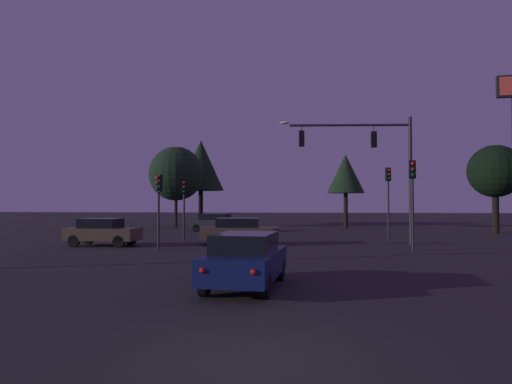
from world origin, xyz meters
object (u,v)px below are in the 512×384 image
(traffic_light_corner_left, at_px, (413,187))
(tree_left_far, at_px, (176,174))
(tree_right_cluster, at_px, (495,172))
(traffic_light_median, at_px, (388,189))
(traffic_light_far_side, at_px, (158,196))
(tree_behind_sign, at_px, (201,166))
(car_far_lane, at_px, (216,222))
(car_crossing_left, at_px, (103,232))
(car_crossing_right, at_px, (240,231))
(tree_center_horizon, at_px, (346,174))
(car_nearside_lane, at_px, (246,259))
(traffic_signal_mast_arm, at_px, (372,155))
(traffic_light_corner_right, at_px, (184,197))

(traffic_light_corner_left, xyz_separation_m, tree_left_far, (-17.88, 19.87, 2.15))
(tree_right_cluster, bearing_deg, traffic_light_median, -146.91)
(traffic_light_corner_left, distance_m, tree_left_far, 26.82)
(traffic_light_far_side, bearing_deg, tree_behind_sign, 98.40)
(car_far_lane, relative_size, tree_behind_sign, 0.49)
(car_crossing_left, height_order, car_crossing_right, same)
(traffic_light_corner_left, height_order, traffic_light_median, traffic_light_median)
(tree_left_far, relative_size, tree_center_horizon, 1.12)
(car_crossing_left, bearing_deg, car_nearside_lane, -49.55)
(traffic_signal_mast_arm, xyz_separation_m, tree_behind_sign, (-15.07, 22.01, 1.47))
(car_crossing_right, bearing_deg, traffic_light_corner_right, 145.80)
(car_crossing_left, bearing_deg, tree_left_far, 94.27)
(traffic_signal_mast_arm, bearing_deg, traffic_light_corner_right, 168.93)
(car_nearside_lane, xyz_separation_m, tree_right_cluster, (16.83, 23.99, 4.09))
(traffic_light_median, height_order, traffic_light_far_side, traffic_light_median)
(car_far_lane, bearing_deg, tree_left_far, 130.37)
(traffic_signal_mast_arm, relative_size, traffic_light_far_side, 1.94)
(traffic_light_corner_left, height_order, tree_center_horizon, tree_center_horizon)
(traffic_light_corner_right, bearing_deg, traffic_light_far_side, -87.82)
(car_crossing_right, distance_m, tree_center_horizon, 20.28)
(car_crossing_left, distance_m, car_crossing_right, 7.62)
(traffic_light_corner_left, distance_m, traffic_light_median, 7.70)
(traffic_light_far_side, relative_size, car_crossing_left, 0.95)
(traffic_light_median, bearing_deg, tree_behind_sign, 134.46)
(car_nearside_lane, bearing_deg, tree_behind_sign, 105.18)
(traffic_signal_mast_arm, xyz_separation_m, traffic_light_corner_left, (1.48, -2.89, -1.93))
(traffic_signal_mast_arm, height_order, car_far_lane, traffic_signal_mast_arm)
(traffic_light_median, height_order, tree_behind_sign, tree_behind_sign)
(car_crossing_left, relative_size, car_crossing_right, 0.90)
(car_crossing_right, relative_size, tree_right_cluster, 0.65)
(car_nearside_lane, distance_m, tree_left_far, 32.23)
(car_far_lane, relative_size, tree_left_far, 0.58)
(car_crossing_right, bearing_deg, traffic_light_median, 29.52)
(traffic_signal_mast_arm, height_order, traffic_light_corner_right, traffic_signal_mast_arm)
(tree_behind_sign, bearing_deg, traffic_signal_mast_arm, -55.61)
(car_crossing_left, distance_m, tree_behind_sign, 24.66)
(traffic_light_corner_right, bearing_deg, car_far_lane, 87.20)
(car_far_lane, bearing_deg, car_nearside_lane, -76.87)
(car_nearside_lane, xyz_separation_m, tree_center_horizon, (5.85, 30.73, 4.43))
(traffic_light_median, height_order, car_crossing_right, traffic_light_median)
(tree_center_horizon, bearing_deg, tree_left_far, -177.53)
(traffic_light_median, height_order, tree_left_far, tree_left_far)
(car_crossing_left, distance_m, tree_center_horizon, 25.30)
(car_far_lane, bearing_deg, traffic_signal_mast_arm, -44.10)
(traffic_light_corner_left, xyz_separation_m, car_crossing_left, (-16.46, 0.92, -2.38))
(tree_behind_sign, distance_m, tree_left_far, 5.34)
(traffic_light_median, relative_size, traffic_light_far_side, 1.24)
(traffic_signal_mast_arm, relative_size, car_far_lane, 1.61)
(tree_behind_sign, distance_m, tree_right_cluster, 28.60)
(traffic_light_corner_left, relative_size, car_crossing_right, 0.99)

